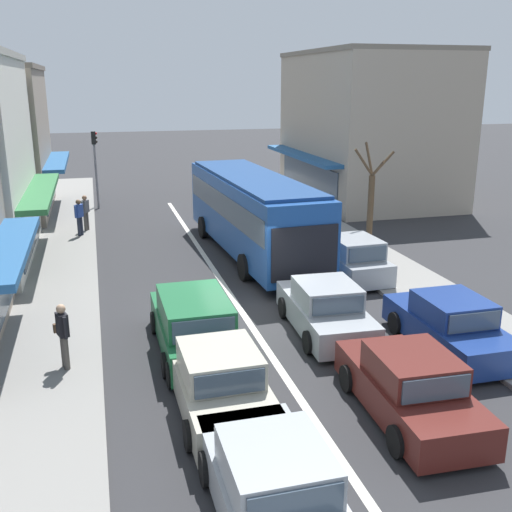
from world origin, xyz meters
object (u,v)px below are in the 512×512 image
(sedan_queue_gap_filler, at_px, (275,490))
(sedan_adjacent_lane_trail, at_px, (410,388))
(street_tree_right, at_px, (370,208))
(pedestrian_far_walker, at_px, (85,210))
(wagon_adjacent_lane_lead, at_px, (194,325))
(sedan_queue_far_back, at_px, (219,383))
(pedestrian_with_handbag_near, at_px, (63,332))
(parked_hatchback_kerb_second, at_px, (351,259))
(traffic_light_downstreet, at_px, (95,157))
(parked_sedan_kerb_front, at_px, (450,326))
(sedan_behind_bus_mid, at_px, (325,310))
(city_bus, at_px, (252,209))
(pedestrian_browsing_midblock, at_px, (79,215))

(sedan_queue_gap_filler, bearing_deg, sedan_adjacent_lane_trail, 32.92)
(street_tree_right, relative_size, pedestrian_far_walker, 2.79)
(wagon_adjacent_lane_lead, bearing_deg, pedestrian_far_walker, 101.11)
(sedan_queue_far_back, bearing_deg, pedestrian_with_handbag_near, 140.31)
(parked_hatchback_kerb_second, distance_m, traffic_light_downstreet, 17.31)
(wagon_adjacent_lane_lead, height_order, parked_sedan_kerb_front, wagon_adjacent_lane_lead)
(parked_sedan_kerb_front, distance_m, traffic_light_downstreet, 22.83)
(pedestrian_with_handbag_near, bearing_deg, parked_hatchback_kerb_second, 26.99)
(sedan_queue_gap_filler, bearing_deg, traffic_light_downstreet, 94.93)
(sedan_queue_far_back, height_order, parked_sedan_kerb_front, same)
(sedan_behind_bus_mid, xyz_separation_m, street_tree_right, (4.23, 6.14, 1.44))
(sedan_queue_gap_filler, bearing_deg, parked_sedan_kerb_front, 38.71)
(parked_sedan_kerb_front, xyz_separation_m, pedestrian_with_handbag_near, (-9.65, 1.24, 0.40))
(wagon_adjacent_lane_lead, distance_m, sedan_behind_bus_mid, 3.76)
(sedan_adjacent_lane_trail, height_order, sedan_queue_gap_filler, same)
(traffic_light_downstreet, xyz_separation_m, street_tree_right, (10.06, -13.02, -0.75))
(pedestrian_far_walker, bearing_deg, sedan_queue_gap_filler, -82.01)
(parked_sedan_kerb_front, xyz_separation_m, traffic_light_downstreet, (-8.55, 21.05, 2.19))
(wagon_adjacent_lane_lead, bearing_deg, parked_hatchback_kerb_second, 35.12)
(parked_hatchback_kerb_second, bearing_deg, sedan_adjacent_lane_trail, -106.32)
(parked_sedan_kerb_front, distance_m, street_tree_right, 8.31)
(sedan_adjacent_lane_trail, bearing_deg, pedestrian_with_handbag_near, 150.79)
(sedan_queue_gap_filler, xyz_separation_m, street_tree_right, (7.81, 13.09, 1.44))
(sedan_adjacent_lane_trail, xyz_separation_m, sedan_behind_bus_mid, (-0.07, 4.59, 0.00))
(wagon_adjacent_lane_lead, height_order, sedan_adjacent_lane_trail, wagon_adjacent_lane_lead)
(parked_hatchback_kerb_second, distance_m, pedestrian_far_walker, 13.05)
(city_bus, relative_size, sedan_queue_far_back, 2.60)
(parked_hatchback_kerb_second, distance_m, street_tree_right, 2.85)
(sedan_queue_far_back, xyz_separation_m, pedestrian_far_walker, (-2.75, 16.89, 0.40))
(city_bus, height_order, parked_sedan_kerb_front, city_bus)
(traffic_light_downstreet, bearing_deg, wagon_adjacent_lane_lead, -83.86)
(parked_hatchback_kerb_second, bearing_deg, sedan_queue_far_back, -130.06)
(sedan_adjacent_lane_trail, height_order, pedestrian_browsing_midblock, pedestrian_browsing_midblock)
(pedestrian_browsing_midblock, bearing_deg, traffic_light_downstreet, 82.32)
(sedan_adjacent_lane_trail, relative_size, pedestrian_with_handbag_near, 2.61)
(sedan_behind_bus_mid, distance_m, pedestrian_with_handbag_near, 6.98)
(wagon_adjacent_lane_lead, distance_m, pedestrian_browsing_midblock, 13.21)
(city_bus, bearing_deg, parked_sedan_kerb_front, -74.81)
(sedan_adjacent_lane_trail, height_order, pedestrian_far_walker, pedestrian_far_walker)
(sedan_queue_far_back, xyz_separation_m, parked_sedan_kerb_front, (6.42, 1.44, 0.00))
(traffic_light_downstreet, relative_size, pedestrian_browsing_midblock, 2.58)
(sedan_queue_gap_filler, distance_m, sedan_queue_far_back, 3.61)
(sedan_queue_far_back, distance_m, parked_sedan_kerb_front, 6.58)
(sedan_behind_bus_mid, bearing_deg, parked_sedan_kerb_front, -35.04)
(sedan_queue_far_back, height_order, pedestrian_far_walker, pedestrian_far_walker)
(sedan_adjacent_lane_trail, height_order, traffic_light_downstreet, traffic_light_downstreet)
(city_bus, distance_m, sedan_behind_bus_mid, 8.11)
(sedan_queue_far_back, height_order, pedestrian_browsing_midblock, pedestrian_browsing_midblock)
(sedan_queue_gap_filler, distance_m, traffic_light_downstreet, 26.29)
(wagon_adjacent_lane_lead, height_order, parked_hatchback_kerb_second, wagon_adjacent_lane_lead)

